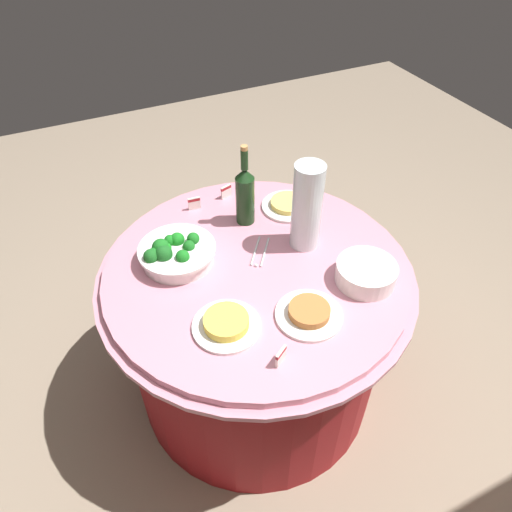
{
  "coord_description": "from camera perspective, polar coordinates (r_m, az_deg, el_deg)",
  "views": [
    {
      "loc": [
        0.53,
        1.12,
        1.93
      ],
      "look_at": [
        0.0,
        0.0,
        0.79
      ],
      "focal_mm": 33.37,
      "sensor_mm": 36.0,
      "label": 1
    }
  ],
  "objects": [
    {
      "name": "wine_bottle",
      "position": [
        1.84,
        -1.32,
        7.44
      ],
      "size": [
        0.07,
        0.07,
        0.34
      ],
      "color": "#163416",
      "rests_on": "buffet_table"
    },
    {
      "name": "label_placard_rear",
      "position": [
        2.03,
        -3.61,
        7.8
      ],
      "size": [
        0.05,
        0.02,
        0.05
      ],
      "color": "white",
      "rests_on": "buffet_table"
    },
    {
      "name": "food_plate_fried_egg",
      "position": [
        1.51,
        -3.57,
        -8.11
      ],
      "size": [
        0.22,
        0.22,
        0.04
      ],
      "color": "white",
      "rests_on": "buffet_table"
    },
    {
      "name": "label_placard_front",
      "position": [
        1.42,
        3.0,
        -11.84
      ],
      "size": [
        0.05,
        0.03,
        0.05
      ],
      "color": "white",
      "rests_on": "buffet_table"
    },
    {
      "name": "buffet_table",
      "position": [
        1.99,
        -0.0,
        -8.85
      ],
      "size": [
        1.16,
        1.16,
        0.74
      ],
      "color": "maroon",
      "rests_on": "ground_plane"
    },
    {
      "name": "food_plate_noodles",
      "position": [
        1.98,
        3.89,
        6.14
      ],
      "size": [
        0.22,
        0.22,
        0.03
      ],
      "color": "white",
      "rests_on": "buffet_table"
    },
    {
      "name": "decorative_fruit_vase",
      "position": [
        1.72,
        6.08,
        5.43
      ],
      "size": [
        0.11,
        0.11,
        0.34
      ],
      "color": "silver",
      "rests_on": "buffet_table"
    },
    {
      "name": "ground_plane",
      "position": [
        2.29,
        -0.0,
        -14.72
      ],
      "size": [
        6.0,
        6.0,
        0.0
      ],
      "primitive_type": "plane",
      "color": "gray"
    },
    {
      "name": "food_plate_peanuts",
      "position": [
        1.55,
        6.38,
        -6.83
      ],
      "size": [
        0.22,
        0.22,
        0.04
      ],
      "color": "white",
      "rests_on": "buffet_table"
    },
    {
      "name": "serving_tongs",
      "position": [
        1.76,
        0.45,
        0.41
      ],
      "size": [
        0.13,
        0.15,
        0.01
      ],
      "color": "silver",
      "rests_on": "buffet_table"
    },
    {
      "name": "label_placard_mid",
      "position": [
        1.98,
        -7.42,
        6.35
      ],
      "size": [
        0.05,
        0.01,
        0.05
      ],
      "color": "white",
      "rests_on": "buffet_table"
    },
    {
      "name": "plate_stack",
      "position": [
        1.68,
        13.04,
        -1.99
      ],
      "size": [
        0.21,
        0.21,
        0.07
      ],
      "color": "white",
      "rests_on": "buffet_table"
    },
    {
      "name": "broccoli_bowl",
      "position": [
        1.73,
        -9.67,
        0.4
      ],
      "size": [
        0.28,
        0.28,
        0.11
      ],
      "color": "white",
      "rests_on": "buffet_table"
    }
  ]
}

